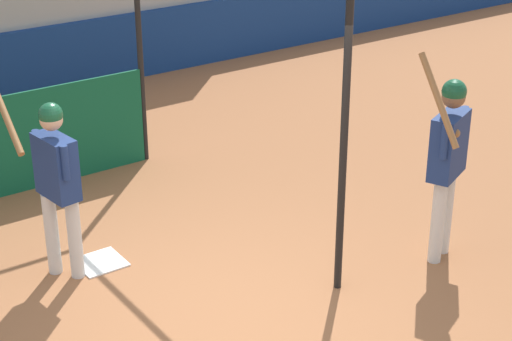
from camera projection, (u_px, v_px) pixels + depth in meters
name	position (u px, v px, depth m)	size (l,w,h in m)	color
ground_plane	(234.00, 320.00, 7.50)	(60.00, 60.00, 0.00)	#935B38
batting_cage	(37.00, 105.00, 8.82)	(3.30, 3.78, 2.89)	black
home_plate	(100.00, 262.00, 8.39)	(0.44, 0.44, 0.02)	white
player_batter	(56.00, 174.00, 7.78)	(0.52, 0.89, 1.88)	silver
player_waiting	(448.00, 152.00, 8.05)	(0.70, 0.63, 2.14)	silver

